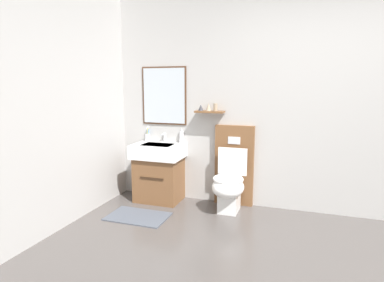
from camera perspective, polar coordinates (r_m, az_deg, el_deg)
The scene contains 8 objects.
wall_back at distance 4.02m, azimuth 22.88°, elevation 7.44°, with size 5.48×0.27×2.76m.
wall_left at distance 3.23m, azimuth -29.25°, elevation 6.58°, with size 0.12×3.82×2.76m, color #B7B5B2.
bath_mat at distance 3.89m, azimuth -9.36°, elevation -12.77°, with size 0.68×0.44×0.01m, color #474C56.
vanity_sink_left at distance 4.27m, azimuth -5.74°, elevation -5.14°, with size 0.63×0.49×0.74m.
tap_on_left_sink at distance 4.35m, azimuth -4.86°, elevation 0.77°, with size 0.03×0.13×0.11m.
toilet at distance 3.99m, azimuth 6.78°, elevation -6.50°, with size 0.48×0.63×1.00m.
toothbrush_cup at distance 4.44m, azimuth -7.70°, elevation 0.75°, with size 0.07×0.07×0.21m.
soap_dispenser at distance 4.25m, azimuth -1.85°, elevation 0.69°, with size 0.06×0.06×0.18m.
Camera 1 is at (-0.28, -2.16, 1.49)m, focal length 30.78 mm.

